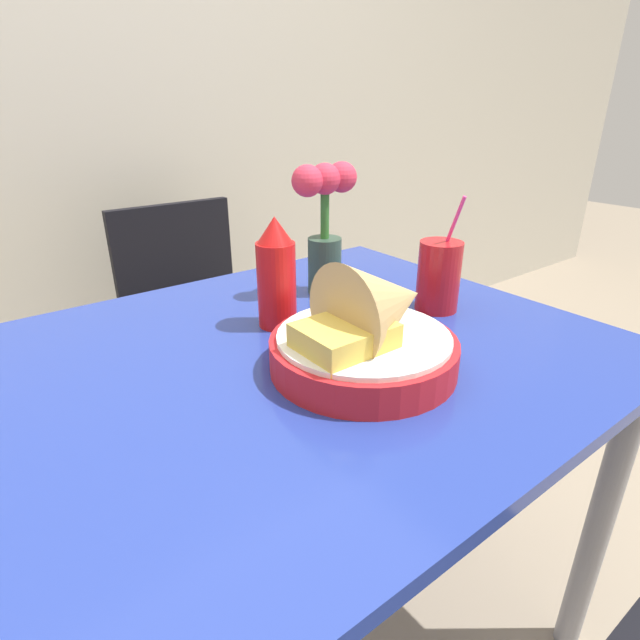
% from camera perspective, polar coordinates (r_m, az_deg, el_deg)
% --- Properties ---
extents(ground_plane, '(12.00, 12.00, 0.00)m').
position_cam_1_polar(ground_plane, '(1.36, -1.93, -32.15)').
color(ground_plane, gray).
extents(wall_window, '(7.00, 0.06, 2.60)m').
position_cam_1_polar(wall_window, '(1.89, -27.10, 26.78)').
color(wall_window, '#B7B2A3').
rests_on(wall_window, ground_plane).
extents(dining_table, '(1.06, 0.87, 0.73)m').
position_cam_1_polar(dining_table, '(0.91, -2.47, -9.03)').
color(dining_table, '#233893').
rests_on(dining_table, ground_plane).
extents(chair_far_window, '(0.40, 0.40, 0.83)m').
position_cam_1_polar(chair_far_window, '(1.70, -14.48, 1.22)').
color(chair_far_window, black).
rests_on(chair_far_window, ground_plane).
extents(food_basket, '(0.29, 0.29, 0.18)m').
position_cam_1_polar(food_basket, '(0.78, 5.75, -1.21)').
color(food_basket, red).
rests_on(food_basket, dining_table).
extents(ketchup_bottle, '(0.07, 0.07, 0.21)m').
position_cam_1_polar(ketchup_bottle, '(0.91, -5.02, 5.17)').
color(ketchup_bottle, red).
rests_on(ketchup_bottle, dining_table).
extents(drink_cup, '(0.08, 0.08, 0.23)m').
position_cam_1_polar(drink_cup, '(1.02, 13.38, 4.66)').
color(drink_cup, red).
rests_on(drink_cup, dining_table).
extents(flower_vase, '(0.15, 0.07, 0.28)m').
position_cam_1_polar(flower_vase, '(1.06, 0.55, 11.39)').
color(flower_vase, '#2D4738').
rests_on(flower_vase, dining_table).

